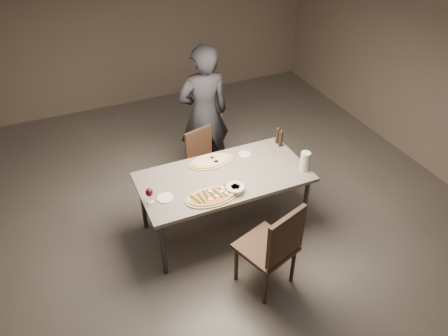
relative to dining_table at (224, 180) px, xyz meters
name	(u,v)px	position (x,y,z in m)	size (l,w,h in m)	color
room	(224,122)	(0.00, 0.00, 0.71)	(7.00, 7.00, 7.00)	#5F5852
dining_table	(224,180)	(0.00, 0.00, 0.00)	(1.80, 0.90, 0.75)	gray
zucchini_pizza	(212,196)	(-0.25, -0.28, 0.07)	(0.55, 0.30, 0.05)	tan
ham_pizza	(211,161)	(-0.03, 0.28, 0.07)	(0.52, 0.29, 0.04)	tan
bread_basket	(235,188)	(0.00, -0.29, 0.10)	(0.20, 0.20, 0.07)	beige
oil_dish	(245,154)	(0.37, 0.26, 0.07)	(0.14, 0.14, 0.02)	white
pepper_mill_left	(278,136)	(0.83, 0.33, 0.16)	(0.05, 0.05, 0.21)	black
pepper_mill_right	(281,139)	(0.83, 0.26, 0.16)	(0.05, 0.05, 0.21)	black
carafe	(305,161)	(0.83, -0.25, 0.17)	(0.10, 0.10, 0.22)	silver
wine_glass	(149,193)	(-0.83, -0.10, 0.17)	(0.07, 0.07, 0.17)	silver
side_plate	(165,198)	(-0.68, -0.10, 0.06)	(0.16, 0.16, 0.01)	white
chair_near	(274,245)	(0.09, -0.95, -0.12)	(0.61, 0.61, 1.02)	#3E281A
chair_far	(204,159)	(0.06, 0.75, -0.22)	(0.49, 0.49, 0.84)	#3E281A
diner	(204,114)	(0.21, 1.08, 0.20)	(0.65, 0.43, 1.78)	black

